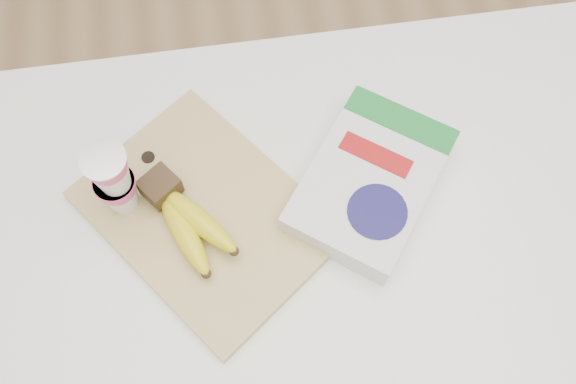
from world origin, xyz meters
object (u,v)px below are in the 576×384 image
Objects in this scene: bananas at (185,219)px; cereal_box at (370,182)px; yogurt_stack at (114,180)px; table at (305,323)px; cutting_board at (206,215)px.

cereal_box is at bearing 4.76° from bananas.
yogurt_stack is 0.35m from cereal_box.
bananas is 0.11m from yogurt_stack.
cereal_box reaches higher than table.
yogurt_stack is at bearing 151.48° from bananas.
cereal_box is at bearing 42.33° from table.
table is 0.46m from cutting_board.
table is 3.36× the size of cutting_board.
bananas is 0.60× the size of cereal_box.
cutting_board is at bearing 150.74° from table.
bananas reaches higher than cereal_box.
cutting_board is (-0.14, 0.08, 0.44)m from table.
table is 0.50m from bananas.
yogurt_stack is at bearing -146.86° from cereal_box.
cereal_box reaches higher than cutting_board.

